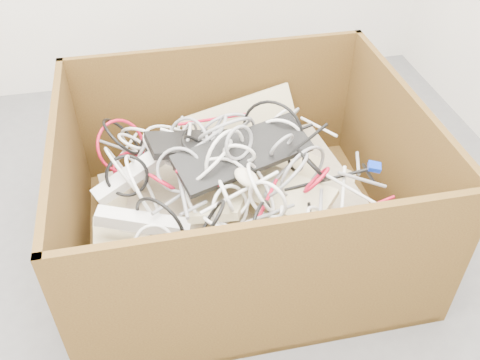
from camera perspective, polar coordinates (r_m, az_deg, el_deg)
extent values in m
plane|color=#4D4E50|center=(1.98, -4.41, -10.87)|extent=(3.00, 3.00, 0.00)
cube|color=#3B240E|center=(2.09, 0.11, -6.32)|extent=(1.22, 1.02, 0.03)
cube|color=#3B240E|center=(2.28, -2.44, 7.71)|extent=(1.22, 0.02, 0.60)
cube|color=#3B240E|center=(1.56, 3.92, -12.17)|extent=(1.22, 0.03, 0.60)
cube|color=#3B240E|center=(2.07, 16.57, 1.86)|extent=(0.02, 0.97, 0.60)
cube|color=#3B240E|center=(1.90, -17.91, -2.74)|extent=(0.03, 0.97, 0.60)
cube|color=tan|center=(2.06, 0.00, -4.53)|extent=(1.07, 0.93, 0.20)
cube|color=tan|center=(1.94, -2.54, -4.77)|extent=(0.77, 0.69, 0.21)
cube|color=#C8B98D|center=(2.11, -8.06, -0.43)|extent=(0.50, 0.35, 0.15)
cube|color=#C8B98D|center=(2.18, 6.50, 1.64)|extent=(0.49, 0.37, 0.16)
cube|color=#C8B98D|center=(1.84, 1.07, -6.84)|extent=(0.35, 0.50, 0.04)
cube|color=#C8B98D|center=(1.85, -8.33, -5.54)|extent=(0.48, 0.18, 0.14)
cube|color=#C8B98D|center=(1.80, 9.06, -4.88)|extent=(0.17, 0.48, 0.21)
cube|color=#C8B98D|center=(2.17, 0.00, 6.54)|extent=(0.50, 0.18, 0.22)
cube|color=#C8B98D|center=(1.89, -1.47, -1.39)|extent=(0.33, 0.47, 0.23)
cube|color=#C8B98D|center=(1.87, 3.07, -0.70)|extent=(0.45, 0.46, 0.10)
cube|color=black|center=(1.90, -2.86, 4.04)|extent=(0.49, 0.23, 0.14)
cube|color=black|center=(1.79, 0.34, 2.94)|extent=(0.51, 0.30, 0.09)
ellipsoid|color=beige|center=(1.96, -11.12, 0.88)|extent=(0.12, 0.10, 0.04)
ellipsoid|color=beige|center=(2.03, 5.86, 3.67)|extent=(0.11, 0.12, 0.04)
ellipsoid|color=beige|center=(1.67, -2.12, -8.20)|extent=(0.11, 0.08, 0.04)
ellipsoid|color=beige|center=(1.68, 0.70, 0.30)|extent=(0.10, 0.12, 0.04)
ellipsoid|color=beige|center=(1.97, -5.46, 4.46)|extent=(0.10, 0.12, 0.04)
ellipsoid|color=black|center=(1.71, 12.07, -8.57)|extent=(0.11, 0.07, 0.04)
cube|color=silver|center=(1.87, -11.39, 0.81)|extent=(0.32, 0.19, 0.13)
cube|color=silver|center=(1.72, -10.50, -4.54)|extent=(0.31, 0.13, 0.10)
cube|color=#0D31CC|center=(1.92, 14.43, 1.42)|extent=(0.06, 0.05, 0.03)
torus|color=#AA0C24|center=(1.99, -12.20, 1.52)|extent=(0.13, 0.14, 0.09)
torus|color=gray|center=(1.81, 6.84, 0.89)|extent=(0.22, 0.11, 0.24)
torus|color=black|center=(1.84, -12.21, 0.44)|extent=(0.21, 0.11, 0.19)
torus|color=gray|center=(1.98, -10.36, 3.13)|extent=(0.11, 0.13, 0.15)
torus|color=gray|center=(2.07, 4.89, 6.13)|extent=(0.16, 0.19, 0.21)
torus|color=#AA0C24|center=(1.74, 8.31, -0.01)|extent=(0.14, 0.11, 0.14)
torus|color=gray|center=(1.99, -1.37, 5.07)|extent=(0.24, 0.09, 0.24)
torus|color=silver|center=(1.70, 2.29, -0.78)|extent=(0.13, 0.26, 0.23)
torus|color=silver|center=(2.04, 4.09, 5.94)|extent=(0.16, 0.15, 0.18)
torus|color=#AA0C24|center=(1.80, -8.50, -0.20)|extent=(0.12, 0.12, 0.10)
torus|color=silver|center=(1.92, -12.60, 0.84)|extent=(0.14, 0.27, 0.28)
torus|color=silver|center=(1.76, -1.65, 2.68)|extent=(0.22, 0.17, 0.27)
torus|color=silver|center=(1.81, -3.77, 1.71)|extent=(0.28, 0.27, 0.23)
torus|color=black|center=(1.78, 7.88, 1.66)|extent=(0.12, 0.19, 0.17)
torus|color=silver|center=(1.65, -9.35, -6.86)|extent=(0.18, 0.11, 0.15)
torus|color=gray|center=(1.76, -6.64, 1.08)|extent=(0.21, 0.14, 0.17)
torus|color=gray|center=(1.83, -1.69, 5.49)|extent=(0.26, 0.17, 0.22)
torus|color=black|center=(1.66, 2.27, -5.37)|extent=(0.14, 0.19, 0.23)
torus|color=silver|center=(1.64, 3.01, -2.19)|extent=(0.13, 0.12, 0.17)
torus|color=silver|center=(1.98, -7.13, 3.65)|extent=(0.32, 0.35, 0.16)
torus|color=black|center=(1.94, -5.67, 3.47)|extent=(0.09, 0.17, 0.18)
torus|color=gray|center=(1.73, -0.10, 4.07)|extent=(0.15, 0.10, 0.17)
torus|color=gray|center=(2.00, -5.76, 4.64)|extent=(0.13, 0.13, 0.18)
torus|color=silver|center=(1.91, 4.38, 4.65)|extent=(0.19, 0.09, 0.20)
torus|color=silver|center=(2.09, -9.90, 3.69)|extent=(0.30, 0.18, 0.30)
torus|color=gray|center=(1.79, 4.57, 3.82)|extent=(0.11, 0.10, 0.12)
torus|color=black|center=(1.88, -6.17, 2.68)|extent=(0.11, 0.17, 0.16)
torus|color=black|center=(1.59, -3.01, -4.25)|extent=(0.10, 0.18, 0.17)
torus|color=black|center=(1.81, -4.84, 3.48)|extent=(0.14, 0.17, 0.12)
torus|color=silver|center=(1.63, -1.52, -1.73)|extent=(0.05, 0.11, 0.11)
torus|color=gray|center=(1.88, -2.32, 5.65)|extent=(0.09, 0.15, 0.14)
torus|color=silver|center=(1.71, -1.06, -3.01)|extent=(0.19, 0.13, 0.18)
torus|color=silver|center=(1.93, -6.04, 4.07)|extent=(0.08, 0.22, 0.21)
torus|color=silver|center=(1.71, 9.26, -4.57)|extent=(0.13, 0.15, 0.10)
torus|color=silver|center=(1.64, -2.43, -4.77)|extent=(0.11, 0.10, 0.11)
torus|color=silver|center=(2.01, -11.75, 4.14)|extent=(0.14, 0.16, 0.10)
torus|color=gray|center=(1.90, -4.75, 3.78)|extent=(0.26, 0.21, 0.24)
torus|color=silver|center=(1.73, -0.07, 2.88)|extent=(0.12, 0.09, 0.12)
torus|color=#AA0C24|center=(2.01, -12.83, 3.63)|extent=(0.18, 0.22, 0.23)
torus|color=black|center=(1.92, 3.54, 5.25)|extent=(0.22, 0.19, 0.24)
torus|color=black|center=(2.01, -12.74, 4.62)|extent=(0.18, 0.26, 0.20)
torus|color=black|center=(1.96, -10.51, 3.06)|extent=(0.07, 0.15, 0.15)
torus|color=black|center=(1.90, 0.40, 3.95)|extent=(0.12, 0.13, 0.07)
torus|color=silver|center=(1.81, -10.58, -0.73)|extent=(0.12, 0.34, 0.33)
torus|color=gray|center=(1.87, -5.71, 3.77)|extent=(0.20, 0.22, 0.26)
torus|color=gray|center=(1.75, 5.03, 0.49)|extent=(0.21, 0.22, 0.24)
torus|color=black|center=(1.93, 6.10, 2.71)|extent=(0.05, 0.18, 0.18)
torus|color=silver|center=(1.72, -2.33, -1.06)|extent=(0.31, 0.27, 0.19)
torus|color=black|center=(1.69, -8.72, -4.64)|extent=(0.20, 0.20, 0.27)
cylinder|color=gray|center=(1.68, 8.77, -3.11)|extent=(0.09, 0.22, 0.05)
cylinder|color=silver|center=(2.00, -8.23, 4.08)|extent=(0.15, 0.11, 0.05)
cylinder|color=silver|center=(2.09, -5.89, 4.80)|extent=(0.02, 0.24, 0.07)
cylinder|color=silver|center=(1.92, -2.64, 4.30)|extent=(0.08, 0.18, 0.03)
cylinder|color=silver|center=(2.14, -12.11, 3.66)|extent=(0.08, 0.22, 0.06)
cylinder|color=black|center=(1.89, 2.52, 4.15)|extent=(0.26, 0.10, 0.02)
cylinder|color=black|center=(1.95, 13.81, 0.76)|extent=(0.03, 0.13, 0.04)
cylinder|color=#AA0C24|center=(2.07, -2.98, 6.63)|extent=(0.28, 0.08, 0.05)
cylinder|color=gray|center=(1.65, 2.42, -4.03)|extent=(0.26, 0.15, 0.09)
cylinder|color=gray|center=(1.80, 0.41, 3.19)|extent=(0.21, 0.07, 0.06)
cylinder|color=silver|center=(1.58, -3.93, -8.11)|extent=(0.17, 0.05, 0.03)
cylinder|color=silver|center=(1.67, 0.03, -1.33)|extent=(0.28, 0.13, 0.04)
cylinder|color=silver|center=(2.13, -6.51, 6.27)|extent=(0.04, 0.12, 0.05)
cylinder|color=silver|center=(1.63, 4.37, -6.09)|extent=(0.08, 0.22, 0.05)
cylinder|color=silver|center=(1.81, 11.13, -1.82)|extent=(0.10, 0.23, 0.09)
cylinder|color=silver|center=(2.18, 8.55, 5.76)|extent=(0.10, 0.20, 0.04)
cylinder|color=black|center=(1.69, 7.72, -4.83)|extent=(0.08, 0.24, 0.06)
cylinder|color=black|center=(1.99, 5.77, 5.20)|extent=(0.16, 0.02, 0.06)
cylinder|color=#AA0C24|center=(1.69, 2.80, -2.55)|extent=(0.14, 0.20, 0.03)
cylinder|color=gray|center=(1.77, -6.39, -1.58)|extent=(0.22, 0.22, 0.07)
cylinder|color=gray|center=(2.08, -12.72, 3.37)|extent=(0.19, 0.18, 0.04)
cylinder|color=silver|center=(1.92, -4.45, 4.26)|extent=(0.28, 0.09, 0.10)
cylinder|color=black|center=(1.84, 9.31, 0.01)|extent=(0.28, 0.05, 0.09)
cylinder|color=gray|center=(1.70, -6.31, -1.31)|extent=(0.02, 0.28, 0.04)
cylinder|color=black|center=(1.85, 7.39, 4.36)|extent=(0.18, 0.13, 0.05)
cylinder|color=gray|center=(1.98, -9.07, 3.25)|extent=(0.11, 0.10, 0.04)
cylinder|color=#AA0C24|center=(1.81, 13.13, -3.20)|extent=(0.25, 0.05, 0.06)
cylinder|color=gray|center=(1.68, -5.09, -3.08)|extent=(0.10, 0.10, 0.05)
cylinder|color=silver|center=(1.83, 12.66, -1.39)|extent=(0.19, 0.17, 0.08)
cylinder|color=gray|center=(1.84, 13.17, 0.04)|extent=(0.17, 0.05, 0.07)
cylinder|color=#AA0C24|center=(1.71, -4.66, 0.22)|extent=(0.14, 0.08, 0.04)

